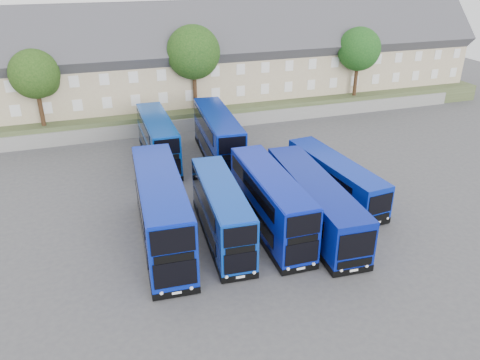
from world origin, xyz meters
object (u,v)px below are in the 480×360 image
at_px(tree_far, 371,36).
at_px(tree_mid, 195,54).
at_px(dd_front_left, 162,212).
at_px(tree_west, 36,76).
at_px(coach_east_a, 313,202).
at_px(dd_front_mid, 222,213).
at_px(tree_east, 359,51).

bearing_deg(tree_far, tree_mid, -165.96).
height_order(dd_front_left, tree_west, tree_west).
bearing_deg(tree_mid, coach_east_a, -83.29).
bearing_deg(coach_east_a, dd_front_mid, -178.03).
height_order(dd_front_mid, coach_east_a, dd_front_mid).
distance_m(tree_mid, tree_far, 26.80).
height_order(dd_front_mid, tree_far, tree_far).
bearing_deg(coach_east_a, dd_front_left, 178.45).
height_order(coach_east_a, tree_west, tree_west).
xyz_separation_m(dd_front_left, tree_west, (-8.10, 22.31, 4.69)).
bearing_deg(tree_east, dd_front_mid, -136.14).
relative_size(dd_front_mid, tree_mid, 1.12).
height_order(dd_front_left, tree_far, tree_far).
xyz_separation_m(tree_west, tree_far, (42.00, 7.00, 0.68)).
height_order(dd_front_mid, tree_west, tree_west).
bearing_deg(tree_west, tree_east, 0.00).
height_order(tree_west, tree_far, tree_far).
height_order(dd_front_left, tree_east, tree_east).
bearing_deg(tree_west, tree_mid, 1.79).
distance_m(dd_front_mid, tree_mid, 24.67).
height_order(dd_front_left, tree_mid, tree_mid).
xyz_separation_m(tree_west, tree_east, (36.00, 0.00, 0.34)).
relative_size(coach_east_a, tree_west, 1.71).
relative_size(tree_mid, tree_east, 1.12).
relative_size(coach_east_a, tree_east, 1.60).
bearing_deg(dd_front_left, coach_east_a, -1.70).
bearing_deg(dd_front_mid, tree_east, 47.69).
xyz_separation_m(tree_east, tree_far, (6.00, 7.00, 0.34)).
bearing_deg(tree_mid, tree_west, -178.21).
bearing_deg(dd_front_left, dd_front_mid, -7.74).
xyz_separation_m(tree_mid, tree_far, (26.00, 6.50, -0.34)).
relative_size(tree_west, tree_far, 0.88).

